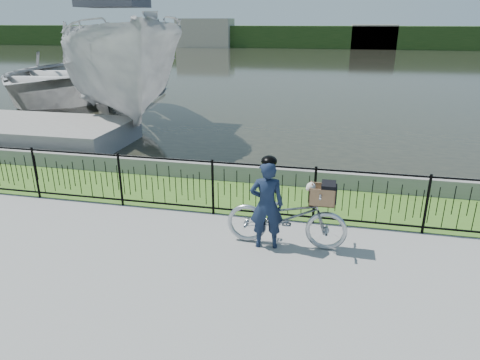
% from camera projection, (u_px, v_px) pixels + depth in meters
% --- Properties ---
extents(ground, '(120.00, 120.00, 0.00)m').
position_uv_depth(ground, '(246.00, 259.00, 7.03)').
color(ground, gray).
rests_on(ground, ground).
extents(grass_strip, '(60.00, 2.00, 0.01)m').
position_uv_depth(grass_strip, '(269.00, 199.00, 9.41)').
color(grass_strip, '#416C22').
rests_on(grass_strip, ground).
extents(water, '(120.00, 120.00, 0.00)m').
position_uv_depth(water, '(322.00, 66.00, 37.24)').
color(water, black).
rests_on(water, ground).
extents(quay_wall, '(60.00, 0.30, 0.40)m').
position_uv_depth(quay_wall, '(276.00, 175.00, 10.26)').
color(quay_wall, gray).
rests_on(quay_wall, ground).
extents(fence, '(14.00, 0.06, 1.15)m').
position_uv_depth(fence, '(262.00, 191.00, 8.30)').
color(fence, black).
rests_on(fence, ground).
extents(far_treeline, '(120.00, 6.00, 3.00)m').
position_uv_depth(far_treeline, '(329.00, 37.00, 61.43)').
color(far_treeline, '#28441A').
rests_on(far_treeline, ground).
extents(far_building_left, '(8.00, 4.00, 4.00)m').
position_uv_depth(far_building_left, '(205.00, 33.00, 63.02)').
color(far_building_left, '#AEA28C').
rests_on(far_building_left, ground).
extents(far_building_right, '(6.00, 3.00, 3.20)m').
position_uv_depth(far_building_right, '(374.00, 37.00, 58.83)').
color(far_building_right, '#AEA28C').
rests_on(far_building_right, ground).
extents(bicycle_rig, '(2.07, 0.72, 1.22)m').
position_uv_depth(bicycle_rig, '(287.00, 216.00, 7.30)').
color(bicycle_rig, '#A9AEB5').
rests_on(bicycle_rig, ground).
extents(cyclist, '(0.62, 0.46, 1.63)m').
position_uv_depth(cyclist, '(267.00, 203.00, 7.16)').
color(cyclist, '#131F36').
rests_on(cyclist, ground).
extents(boat_near, '(9.01, 10.49, 5.72)m').
position_uv_depth(boat_near, '(119.00, 67.00, 15.82)').
color(boat_near, '#ADADAD').
rests_on(boat_near, water).
extents(boat_far, '(9.37, 12.07, 2.30)m').
position_uv_depth(boat_far, '(69.00, 75.00, 21.28)').
color(boat_far, '#ADADAD').
rests_on(boat_far, water).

